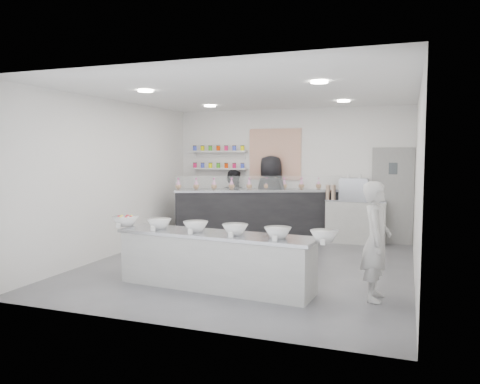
% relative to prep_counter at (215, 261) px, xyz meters
% --- Properties ---
extents(floor, '(6.00, 6.00, 0.00)m').
position_rel_prep_counter_xyz_m(floor, '(0.02, 1.41, -0.41)').
color(floor, '#515156').
rests_on(floor, ground).
extents(ceiling, '(6.00, 6.00, 0.00)m').
position_rel_prep_counter_xyz_m(ceiling, '(0.02, 1.41, 2.59)').
color(ceiling, white).
rests_on(ceiling, floor).
extents(back_wall, '(5.50, 0.00, 5.50)m').
position_rel_prep_counter_xyz_m(back_wall, '(0.02, 4.41, 1.09)').
color(back_wall, white).
rests_on(back_wall, floor).
extents(left_wall, '(0.00, 6.00, 6.00)m').
position_rel_prep_counter_xyz_m(left_wall, '(-2.73, 1.41, 1.09)').
color(left_wall, white).
rests_on(left_wall, floor).
extents(right_wall, '(0.00, 6.00, 6.00)m').
position_rel_prep_counter_xyz_m(right_wall, '(2.77, 1.41, 1.09)').
color(right_wall, white).
rests_on(right_wall, floor).
extents(back_door, '(0.88, 0.04, 2.10)m').
position_rel_prep_counter_xyz_m(back_door, '(2.32, 4.38, 0.64)').
color(back_door, gray).
rests_on(back_door, floor).
extents(pattern_panel, '(1.25, 0.03, 1.20)m').
position_rel_prep_counter_xyz_m(pattern_panel, '(-0.33, 4.39, 1.54)').
color(pattern_panel, '#C4572D').
rests_on(pattern_panel, back_wall).
extents(jar_shelf_lower, '(1.45, 0.22, 0.04)m').
position_rel_prep_counter_xyz_m(jar_shelf_lower, '(-1.73, 4.31, 1.19)').
color(jar_shelf_lower, silver).
rests_on(jar_shelf_lower, back_wall).
extents(jar_shelf_upper, '(1.45, 0.22, 0.04)m').
position_rel_prep_counter_xyz_m(jar_shelf_upper, '(-1.73, 4.31, 1.61)').
color(jar_shelf_upper, silver).
rests_on(jar_shelf_upper, back_wall).
extents(preserve_jars, '(1.45, 0.10, 0.56)m').
position_rel_prep_counter_xyz_m(preserve_jars, '(-1.73, 4.29, 1.47)').
color(preserve_jars, '#EE1A60').
rests_on(preserve_jars, jar_shelf_lower).
extents(downlight_0, '(0.24, 0.24, 0.02)m').
position_rel_prep_counter_xyz_m(downlight_0, '(-1.38, 0.41, 2.57)').
color(downlight_0, white).
rests_on(downlight_0, ceiling).
extents(downlight_1, '(0.24, 0.24, 0.02)m').
position_rel_prep_counter_xyz_m(downlight_1, '(1.42, 0.41, 2.57)').
color(downlight_1, white).
rests_on(downlight_1, ceiling).
extents(downlight_2, '(0.24, 0.24, 0.02)m').
position_rel_prep_counter_xyz_m(downlight_2, '(-1.38, 3.01, 2.57)').
color(downlight_2, white).
rests_on(downlight_2, ceiling).
extents(downlight_3, '(0.24, 0.24, 0.02)m').
position_rel_prep_counter_xyz_m(downlight_3, '(1.42, 3.01, 2.57)').
color(downlight_3, white).
rests_on(downlight_3, ceiling).
extents(prep_counter, '(3.06, 0.93, 0.82)m').
position_rel_prep_counter_xyz_m(prep_counter, '(0.00, 0.00, 0.00)').
color(prep_counter, '#ADADA9').
rests_on(prep_counter, floor).
extents(back_bar, '(3.72, 2.12, 1.16)m').
position_rel_prep_counter_xyz_m(back_bar, '(-0.58, 3.88, 0.17)').
color(back_bar, black).
rests_on(back_bar, floor).
extents(sneeze_guard, '(3.40, 1.48, 0.32)m').
position_rel_prep_counter_xyz_m(sneeze_guard, '(-0.45, 3.58, 0.91)').
color(sneeze_guard, white).
rests_on(sneeze_guard, back_bar).
extents(espresso_ledge, '(1.29, 0.41, 0.96)m').
position_rel_prep_counter_xyz_m(espresso_ledge, '(1.57, 4.19, 0.07)').
color(espresso_ledge, '#ADADA9').
rests_on(espresso_ledge, floor).
extents(espresso_machine, '(0.60, 0.42, 0.46)m').
position_rel_prep_counter_xyz_m(espresso_machine, '(1.53, 4.19, 0.78)').
color(espresso_machine, '#93969E').
rests_on(espresso_machine, espresso_ledge).
extents(cup_stacks, '(0.24, 0.24, 0.32)m').
position_rel_prep_counter_xyz_m(cup_stacks, '(1.02, 4.19, 0.70)').
color(cup_stacks, gray).
rests_on(cup_stacks, espresso_ledge).
extents(prep_bowls, '(3.65, 0.78, 0.15)m').
position_rel_prep_counter_xyz_m(prep_bowls, '(0.00, 0.00, 0.49)').
color(prep_bowls, white).
rests_on(prep_bowls, prep_counter).
extents(label_cards, '(3.31, 0.04, 0.07)m').
position_rel_prep_counter_xyz_m(label_cards, '(0.04, -0.51, 0.45)').
color(label_cards, white).
rests_on(label_cards, prep_counter).
extents(cookie_bags, '(3.48, 1.61, 0.26)m').
position_rel_prep_counter_xyz_m(cookie_bags, '(-0.58, 3.88, 0.88)').
color(cookie_bags, '#F288CF').
rests_on(cookie_bags, back_bar).
extents(woman_prep, '(0.39, 0.59, 1.61)m').
position_rel_prep_counter_xyz_m(woman_prep, '(2.26, 0.24, 0.40)').
color(woman_prep, '#BAB9B5').
rests_on(woman_prep, floor).
extents(staff_left, '(0.78, 0.61, 1.58)m').
position_rel_prep_counter_xyz_m(staff_left, '(-1.29, 4.13, 0.38)').
color(staff_left, black).
rests_on(staff_left, floor).
extents(staff_right, '(1.09, 0.89, 1.93)m').
position_rel_prep_counter_xyz_m(staff_right, '(-0.34, 4.13, 0.55)').
color(staff_right, black).
rests_on(staff_right, floor).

